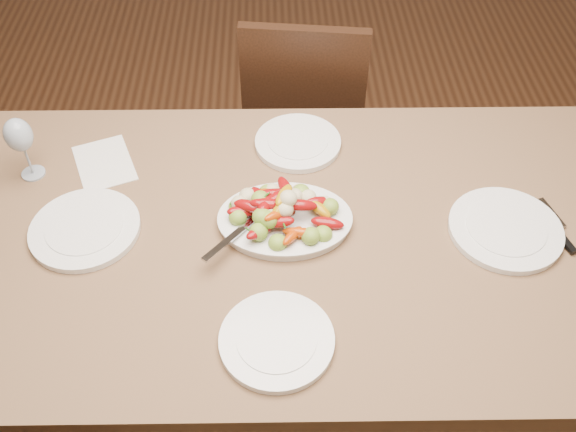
{
  "coord_description": "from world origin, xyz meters",
  "views": [
    {
      "loc": [
        -0.07,
        -1.03,
        2.01
      ],
      "look_at": [
        -0.04,
        0.07,
        0.82
      ],
      "focal_mm": 40.0,
      "sensor_mm": 36.0,
      "label": 1
    }
  ],
  "objects_px": {
    "plate_left": "(85,229)",
    "wine_glass": "(23,147)",
    "plate_near": "(277,340)",
    "plate_far": "(298,143)",
    "serving_platter": "(285,222)",
    "chair_far": "(306,112)",
    "dining_table": "(288,315)",
    "plate_right": "(505,229)"
  },
  "relations": [
    {
      "from": "plate_far",
      "to": "plate_near",
      "type": "xyz_separation_m",
      "value": [
        -0.07,
        -0.68,
        0.0
      ]
    },
    {
      "from": "plate_near",
      "to": "wine_glass",
      "type": "xyz_separation_m",
      "value": [
        -0.68,
        0.57,
        0.09
      ]
    },
    {
      "from": "dining_table",
      "to": "chair_far",
      "type": "distance_m",
      "value": 0.87
    },
    {
      "from": "serving_platter",
      "to": "plate_far",
      "type": "bearing_deg",
      "value": 81.65
    },
    {
      "from": "dining_table",
      "to": "plate_near",
      "type": "xyz_separation_m",
      "value": [
        -0.04,
        -0.33,
        0.39
      ]
    },
    {
      "from": "chair_far",
      "to": "plate_right",
      "type": "relative_size",
      "value": 3.24
    },
    {
      "from": "plate_left",
      "to": "wine_glass",
      "type": "height_order",
      "value": "wine_glass"
    },
    {
      "from": "plate_far",
      "to": "plate_left",
      "type": "bearing_deg",
      "value": -150.06
    },
    {
      "from": "plate_left",
      "to": "plate_right",
      "type": "xyz_separation_m",
      "value": [
        1.09,
        -0.03,
        0.0
      ]
    },
    {
      "from": "dining_table",
      "to": "serving_platter",
      "type": "xyz_separation_m",
      "value": [
        -0.01,
        0.03,
        0.39
      ]
    },
    {
      "from": "plate_left",
      "to": "plate_near",
      "type": "relative_size",
      "value": 1.09
    },
    {
      "from": "plate_left",
      "to": "plate_near",
      "type": "bearing_deg",
      "value": -35.34
    },
    {
      "from": "plate_left",
      "to": "plate_far",
      "type": "height_order",
      "value": "same"
    },
    {
      "from": "chair_far",
      "to": "plate_left",
      "type": "relative_size",
      "value": 3.33
    },
    {
      "from": "plate_near",
      "to": "plate_left",
      "type": "bearing_deg",
      "value": 144.66
    },
    {
      "from": "serving_platter",
      "to": "wine_glass",
      "type": "height_order",
      "value": "wine_glass"
    },
    {
      "from": "plate_left",
      "to": "wine_glass",
      "type": "xyz_separation_m",
      "value": [
        -0.19,
        0.22,
        0.09
      ]
    },
    {
      "from": "wine_glass",
      "to": "plate_left",
      "type": "bearing_deg",
      "value": -49.85
    },
    {
      "from": "serving_platter",
      "to": "chair_far",
      "type": "bearing_deg",
      "value": 83.0
    },
    {
      "from": "chair_far",
      "to": "plate_near",
      "type": "relative_size",
      "value": 3.65
    },
    {
      "from": "wine_glass",
      "to": "plate_far",
      "type": "bearing_deg",
      "value": 7.81
    },
    {
      "from": "plate_far",
      "to": "dining_table",
      "type": "bearing_deg",
      "value": -96.52
    },
    {
      "from": "plate_left",
      "to": "dining_table",
      "type": "bearing_deg",
      "value": -1.98
    },
    {
      "from": "dining_table",
      "to": "serving_platter",
      "type": "bearing_deg",
      "value": 105.15
    },
    {
      "from": "chair_far",
      "to": "plate_far",
      "type": "bearing_deg",
      "value": 91.11
    },
    {
      "from": "plate_left",
      "to": "plate_near",
      "type": "xyz_separation_m",
      "value": [
        0.49,
        -0.35,
        0.0
      ]
    },
    {
      "from": "chair_far",
      "to": "plate_left",
      "type": "height_order",
      "value": "chair_far"
    },
    {
      "from": "chair_far",
      "to": "plate_right",
      "type": "bearing_deg",
      "value": 125.38
    },
    {
      "from": "wine_glass",
      "to": "plate_near",
      "type": "bearing_deg",
      "value": -40.06
    },
    {
      "from": "dining_table",
      "to": "wine_glass",
      "type": "xyz_separation_m",
      "value": [
        -0.71,
        0.24,
        0.48
      ]
    },
    {
      "from": "plate_left",
      "to": "plate_far",
      "type": "xyz_separation_m",
      "value": [
        0.57,
        0.33,
        0.0
      ]
    },
    {
      "from": "chair_far",
      "to": "wine_glass",
      "type": "distance_m",
      "value": 1.09
    },
    {
      "from": "plate_right",
      "to": "wine_glass",
      "type": "relative_size",
      "value": 1.43
    },
    {
      "from": "chair_far",
      "to": "plate_near",
      "type": "height_order",
      "value": "chair_far"
    },
    {
      "from": "plate_far",
      "to": "plate_near",
      "type": "height_order",
      "value": "same"
    },
    {
      "from": "plate_right",
      "to": "chair_far",
      "type": "bearing_deg",
      "value": 118.09
    },
    {
      "from": "chair_far",
      "to": "plate_left",
      "type": "bearing_deg",
      "value": 60.92
    },
    {
      "from": "plate_far",
      "to": "plate_near",
      "type": "relative_size",
      "value": 0.98
    },
    {
      "from": "dining_table",
      "to": "wine_glass",
      "type": "distance_m",
      "value": 0.89
    },
    {
      "from": "serving_platter",
      "to": "plate_far",
      "type": "height_order",
      "value": "serving_platter"
    },
    {
      "from": "plate_near",
      "to": "dining_table",
      "type": "bearing_deg",
      "value": 83.96
    },
    {
      "from": "serving_platter",
      "to": "plate_near",
      "type": "relative_size",
      "value": 1.3
    }
  ]
}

